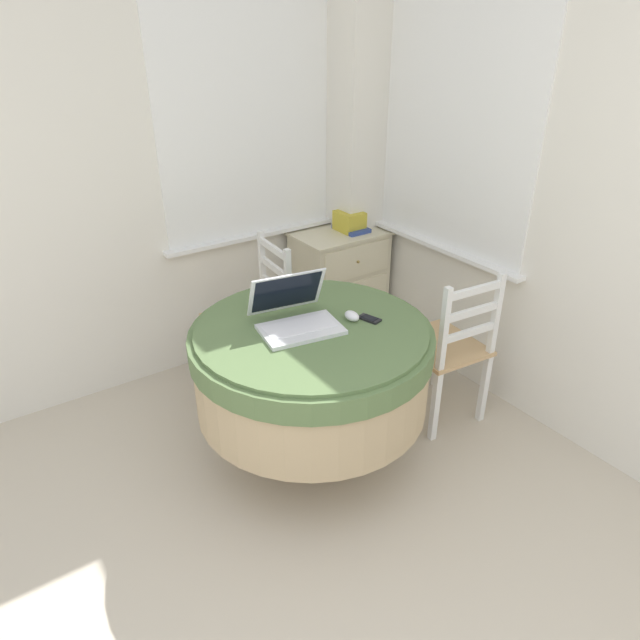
% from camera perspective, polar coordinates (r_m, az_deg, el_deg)
% --- Properties ---
extents(corner_room_shell, '(4.27, 4.60, 2.55)m').
position_cam_1_polar(corner_room_shell, '(2.64, 2.68, 12.92)').
color(corner_room_shell, white).
rests_on(corner_room_shell, ground_plane).
extents(round_dining_table, '(1.10, 1.10, 0.75)m').
position_cam_1_polar(round_dining_table, '(2.62, -0.84, -4.24)').
color(round_dining_table, '#4C3D2D').
rests_on(round_dining_table, ground_plane).
extents(laptop, '(0.40, 0.38, 0.23)m').
position_cam_1_polar(laptop, '(2.52, -2.45, 0.41)').
color(laptop, silver).
rests_on(laptop, round_dining_table).
extents(computer_mouse, '(0.05, 0.08, 0.04)m').
position_cam_1_polar(computer_mouse, '(2.58, 3.20, 0.41)').
color(computer_mouse, white).
rests_on(computer_mouse, round_dining_table).
extents(cell_phone, '(0.08, 0.11, 0.01)m').
position_cam_1_polar(cell_phone, '(2.59, 4.97, 0.13)').
color(cell_phone, black).
rests_on(cell_phone, round_dining_table).
extents(dining_chair_near_back_window, '(0.46, 0.42, 0.87)m').
position_cam_1_polar(dining_chair_near_back_window, '(3.33, -6.64, 0.27)').
color(dining_chair_near_back_window, tan).
rests_on(dining_chair_near_back_window, ground_plane).
extents(dining_chair_near_right_window, '(0.43, 0.47, 0.87)m').
position_cam_1_polar(dining_chair_near_right_window, '(3.07, 12.52, -2.78)').
color(dining_chair_near_right_window, tan).
rests_on(dining_chair_near_right_window, ground_plane).
extents(corner_cabinet, '(0.59, 0.41, 0.75)m').
position_cam_1_polar(corner_cabinet, '(3.85, 1.92, 3.54)').
color(corner_cabinet, beige).
rests_on(corner_cabinet, ground_plane).
extents(storage_box, '(0.15, 0.17, 0.12)m').
position_cam_1_polar(storage_box, '(3.73, 2.97, 9.86)').
color(storage_box, gold).
rests_on(storage_box, corner_cabinet).
extents(book_on_cabinet, '(0.16, 0.22, 0.02)m').
position_cam_1_polar(book_on_cabinet, '(3.74, 3.15, 9.11)').
color(book_on_cabinet, '#33478C').
rests_on(book_on_cabinet, corner_cabinet).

